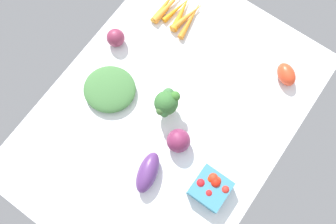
% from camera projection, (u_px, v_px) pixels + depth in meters
% --- Properties ---
extents(tablecloth, '(1.04, 0.76, 0.02)m').
position_uv_depth(tablecloth, '(168.00, 114.00, 1.21)').
color(tablecloth, white).
rests_on(tablecloth, ground).
extents(leafy_greens_clump, '(0.22, 0.23, 0.04)m').
position_uv_depth(leafy_greens_clump, '(110.00, 89.00, 1.20)').
color(leafy_greens_clump, '#40743C').
rests_on(leafy_greens_clump, tablecloth).
extents(eggplant, '(0.14, 0.09, 0.06)m').
position_uv_depth(eggplant, '(148.00, 172.00, 1.11)').
color(eggplant, '#552E6E').
rests_on(eggplant, tablecloth).
extents(carrot_bunch, '(0.17, 0.15, 0.03)m').
position_uv_depth(carrot_bunch, '(179.00, 11.00, 1.29)').
color(carrot_bunch, orange).
rests_on(carrot_bunch, tablecloth).
extents(roma_tomato, '(0.09, 0.10, 0.06)m').
position_uv_depth(roma_tomato, '(286.00, 74.00, 1.21)').
color(roma_tomato, '#E34223').
rests_on(roma_tomato, tablecloth).
extents(berry_basket, '(0.11, 0.11, 0.07)m').
position_uv_depth(berry_basket, '(211.00, 187.00, 1.10)').
color(berry_basket, teal).
rests_on(berry_basket, tablecloth).
extents(broccoli_head, '(0.09, 0.08, 0.11)m').
position_uv_depth(broccoli_head, '(166.00, 103.00, 1.14)').
color(broccoli_head, '#A4CA80').
rests_on(broccoli_head, tablecloth).
extents(red_onion_center, '(0.08, 0.08, 0.08)m').
position_uv_depth(red_onion_center, '(178.00, 141.00, 1.13)').
color(red_onion_center, '#76264B').
rests_on(red_onion_center, tablecloth).
extents(red_onion_near_basket, '(0.06, 0.06, 0.06)m').
position_uv_depth(red_onion_near_basket, '(116.00, 38.00, 1.24)').
color(red_onion_near_basket, '#832C49').
rests_on(red_onion_near_basket, tablecloth).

